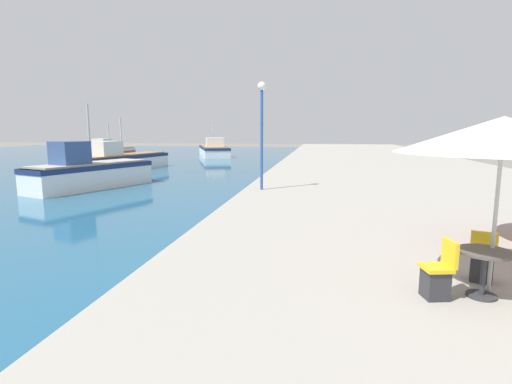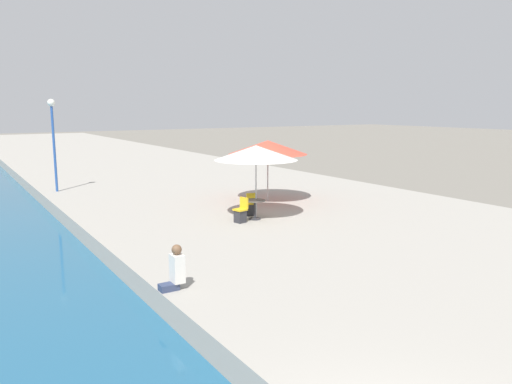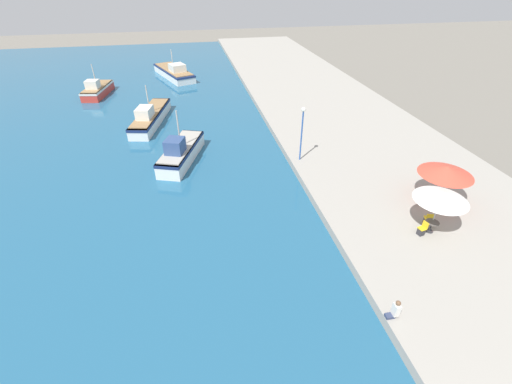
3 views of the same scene
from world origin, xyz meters
name	(u,v)px [view 2 (image 2 of 3)]	position (x,y,z in m)	size (l,w,h in m)	color
quay_promenade	(117,163)	(8.00, 37.00, 0.31)	(16.00, 90.00, 0.62)	#A39E93
cafe_umbrella_pink	(256,153)	(6.00, 12.66, 3.11)	(3.13, 3.13, 2.76)	#B7B7B7
cafe_umbrella_white	(268,147)	(8.35, 15.40, 3.03)	(3.52, 3.52, 2.71)	#B7B7B7
cafe_table	(255,205)	(5.83, 12.47, 1.16)	(0.80, 0.80, 0.74)	#333338
cafe_chair_left	(241,214)	(5.12, 12.32, 0.95)	(0.50, 0.48, 0.91)	#2D2D33
cafe_chair_right	(250,207)	(6.06, 13.15, 0.95)	(0.52, 0.54, 0.91)	#2D2D33
person_at_quay	(175,270)	(0.41, 7.28, 1.09)	(0.57, 0.36, 1.06)	#333D5B
lamppost	(53,129)	(0.79, 23.10, 3.72)	(0.36, 0.36, 4.56)	#28519E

